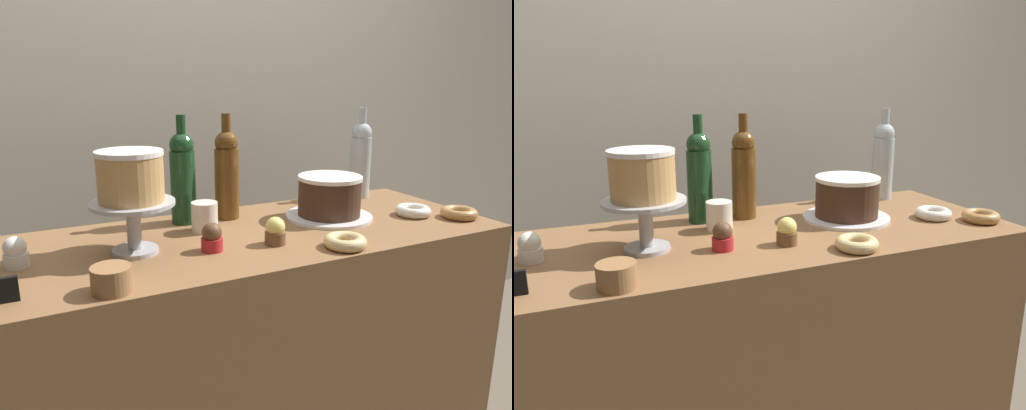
# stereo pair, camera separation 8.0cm
# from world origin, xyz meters

# --- Properties ---
(back_wall) EXTENTS (6.00, 0.05, 2.60)m
(back_wall) POSITION_xyz_m (0.00, 0.86, 1.30)
(back_wall) COLOR beige
(back_wall) RESTS_ON ground_plane
(display_counter) EXTENTS (1.44, 0.57, 0.92)m
(display_counter) POSITION_xyz_m (0.00, 0.00, 0.46)
(display_counter) COLOR brown
(display_counter) RESTS_ON ground_plane
(cake_stand_pedestal) EXTENTS (0.21, 0.21, 0.13)m
(cake_stand_pedestal) POSITION_xyz_m (-0.35, -0.02, 1.01)
(cake_stand_pedestal) COLOR #B2B2B7
(cake_stand_pedestal) RESTS_ON display_counter
(white_layer_cake) EXTENTS (0.16, 0.16, 0.13)m
(white_layer_cake) POSITION_xyz_m (-0.35, -0.02, 1.12)
(white_layer_cake) COLOR tan
(white_layer_cake) RESTS_ON cake_stand_pedestal
(silver_serving_platter) EXTENTS (0.27, 0.27, 0.01)m
(silver_serving_platter) POSITION_xyz_m (0.27, 0.03, 0.93)
(silver_serving_platter) COLOR white
(silver_serving_platter) RESTS_ON display_counter
(chocolate_round_cake) EXTENTS (0.20, 0.20, 0.13)m
(chocolate_round_cake) POSITION_xyz_m (0.27, 0.03, 1.00)
(chocolate_round_cake) COLOR #3D2619
(chocolate_round_cake) RESTS_ON silver_serving_platter
(wine_bottle_clear) EXTENTS (0.08, 0.08, 0.33)m
(wine_bottle_clear) POSITION_xyz_m (0.53, 0.22, 1.07)
(wine_bottle_clear) COLOR #B2BCC1
(wine_bottle_clear) RESTS_ON display_counter
(wine_bottle_amber) EXTENTS (0.08, 0.08, 0.33)m
(wine_bottle_amber) POSITION_xyz_m (-0.02, 0.17, 1.07)
(wine_bottle_amber) COLOR #5B3814
(wine_bottle_amber) RESTS_ON display_counter
(wine_bottle_green) EXTENTS (0.08, 0.08, 0.33)m
(wine_bottle_green) POSITION_xyz_m (-0.15, 0.18, 1.07)
(wine_bottle_green) COLOR #193D1E
(wine_bottle_green) RESTS_ON display_counter
(cupcake_lemon) EXTENTS (0.06, 0.06, 0.07)m
(cupcake_lemon) POSITION_xyz_m (-0.00, -0.12, 0.96)
(cupcake_lemon) COLOR brown
(cupcake_lemon) RESTS_ON display_counter
(cupcake_vanilla) EXTENTS (0.06, 0.06, 0.07)m
(cupcake_vanilla) POSITION_xyz_m (-0.62, 0.01, 0.96)
(cupcake_vanilla) COLOR white
(cupcake_vanilla) RESTS_ON display_counter
(cupcake_chocolate) EXTENTS (0.06, 0.06, 0.07)m
(cupcake_chocolate) POSITION_xyz_m (-0.17, -0.09, 0.96)
(cupcake_chocolate) COLOR red
(cupcake_chocolate) RESTS_ON display_counter
(donut_maple) EXTENTS (0.11, 0.11, 0.03)m
(donut_maple) POSITION_xyz_m (0.64, -0.15, 0.94)
(donut_maple) COLOR #B27F47
(donut_maple) RESTS_ON display_counter
(donut_glazed) EXTENTS (0.11, 0.11, 0.03)m
(donut_glazed) POSITION_xyz_m (0.15, -0.22, 0.94)
(donut_glazed) COLOR #E0C17F
(donut_glazed) RESTS_ON display_counter
(donut_sugar) EXTENTS (0.11, 0.11, 0.03)m
(donut_sugar) POSITION_xyz_m (0.53, -0.07, 0.94)
(donut_sugar) COLOR silver
(donut_sugar) RESTS_ON display_counter
(cookie_stack) EXTENTS (0.08, 0.08, 0.05)m
(cookie_stack) POSITION_xyz_m (-0.44, -0.23, 0.95)
(cookie_stack) COLOR olive
(cookie_stack) RESTS_ON display_counter
(coffee_cup_ceramic) EXTENTS (0.08, 0.08, 0.08)m
(coffee_cup_ceramic) POSITION_xyz_m (-0.13, 0.07, 0.97)
(coffee_cup_ceramic) COLOR silver
(coffee_cup_ceramic) RESTS_ON display_counter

